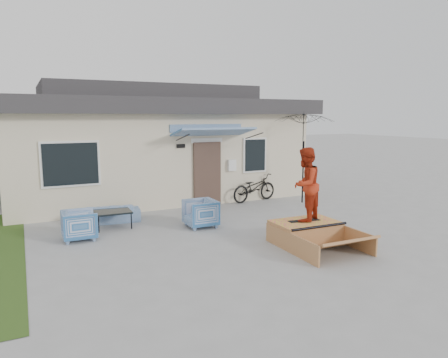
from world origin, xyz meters
name	(u,v)px	position (x,y,z in m)	size (l,w,h in m)	color
ground	(247,248)	(0.00, 0.00, 0.00)	(90.00, 90.00, 0.00)	gray
house	(147,142)	(0.00, 7.99, 1.94)	(10.80, 8.49, 4.10)	beige
loveseat	(109,210)	(-2.34, 3.71, 0.33)	(1.68, 0.49, 0.66)	#1F5997
armchair_left	(79,223)	(-3.29, 2.33, 0.39)	(0.77, 0.72, 0.79)	#1F5997
armchair_right	(200,212)	(-0.25, 2.11, 0.41)	(0.79, 0.74, 0.82)	#1F5997
coffee_table	(112,219)	(-2.37, 3.14, 0.23)	(0.93, 0.93, 0.46)	black
bicycle	(254,185)	(2.74, 4.37, 0.59)	(0.64, 1.83, 1.17)	black
patio_umbrella	(304,152)	(4.10, 3.45, 1.75)	(2.11, 1.97, 2.20)	black
skate_ramp	(305,232)	(1.42, -0.24, 0.25)	(1.49, 1.98, 0.50)	#A16A3D
skateboard	(304,220)	(1.42, -0.19, 0.52)	(0.78, 0.19, 0.05)	black
skater	(305,183)	(1.42, -0.19, 1.40)	(0.84, 0.65, 1.71)	#A92A12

